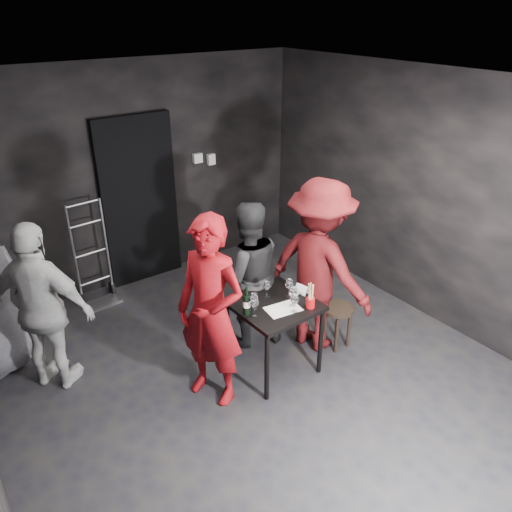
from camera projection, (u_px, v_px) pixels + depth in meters
floor at (255, 376)px, 4.85m from camera, size 4.50×5.00×0.02m
ceiling at (255, 86)px, 3.61m from camera, size 4.50×5.00×0.02m
wall_back at (135, 177)px, 6.04m from camera, size 4.50×0.04×2.70m
wall_right at (423, 198)px, 5.40m from camera, size 0.04×5.00×2.70m
doorway at (139, 201)px, 6.13m from camera, size 0.95×0.10×2.10m
wallbox_upper at (198, 158)px, 6.40m from camera, size 0.12×0.06×0.12m
wallbox_lower at (211, 159)px, 6.52m from camera, size 0.10×0.06×0.14m
hand_truck at (98, 285)px, 5.95m from camera, size 0.42×0.35×1.27m
tasting_table at (274, 312)px, 4.68m from camera, size 0.72×0.72×0.75m
stool at (338, 316)px, 5.12m from camera, size 0.32×0.32×0.47m
server_red at (210, 297)px, 4.17m from camera, size 0.77×0.90×2.09m
woman_black at (247, 272)px, 5.02m from camera, size 0.89×0.66×1.64m
man_maroon at (321, 250)px, 4.84m from camera, size 0.94×1.52×2.18m
bystander_cream at (42, 301)px, 4.37m from camera, size 1.08×1.13×1.81m
tasting_mat at (283, 309)px, 4.54m from camera, size 0.34×0.25×0.00m
wine_glass_a at (254, 306)px, 4.39m from camera, size 0.10×0.10×0.21m
wine_glass_b at (254, 301)px, 4.50m from camera, size 0.07×0.07×0.18m
wine_glass_c at (267, 289)px, 4.68m from camera, size 0.08×0.08×0.18m
wine_glass_d at (295, 302)px, 4.45m from camera, size 0.10×0.10×0.21m
wine_glass_e at (293, 296)px, 4.54m from camera, size 0.10×0.10×0.22m
wine_glass_f at (289, 287)px, 4.69m from camera, size 0.08×0.08×0.20m
wine_bottle at (247, 304)px, 4.42m from camera, size 0.07×0.07×0.27m
breadstick_cup at (311, 296)px, 4.51m from camera, size 0.09×0.09×0.27m
reserved_card at (301, 289)px, 4.76m from camera, size 0.10×0.14×0.09m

